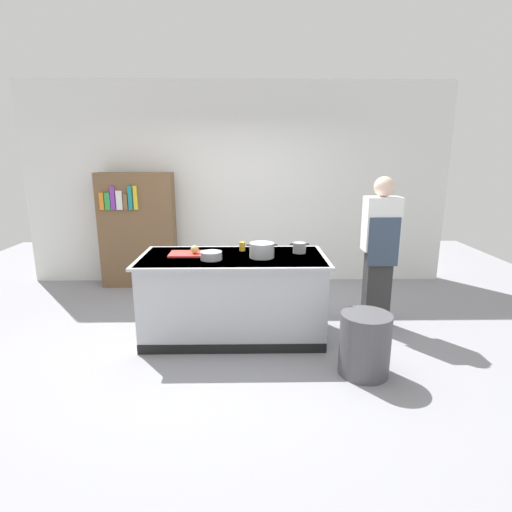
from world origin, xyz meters
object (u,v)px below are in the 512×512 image
(onion, at_px, (195,250))
(mixing_bowl, at_px, (211,256))
(bookshelf, at_px, (138,230))
(trash_bin, at_px, (365,344))
(sauce_pan, at_px, (299,248))
(juice_cup, at_px, (242,246))
(stock_pot, at_px, (262,250))
(person_chef, at_px, (380,249))

(onion, height_order, mixing_bowl, onion)
(bookshelf, bearing_deg, trash_bin, -44.43)
(sauce_pan, distance_m, mixing_bowl, 0.98)
(bookshelf, bearing_deg, juice_cup, -44.48)
(juice_cup, bearing_deg, trash_bin, -44.35)
(onion, distance_m, stock_pot, 0.72)
(mixing_bowl, xyz_separation_m, person_chef, (1.86, 0.38, -0.03))
(stock_pot, height_order, bookshelf, bookshelf)
(sauce_pan, height_order, mixing_bowl, sauce_pan)
(onion, relative_size, person_chef, 0.05)
(onion, relative_size, bookshelf, 0.05)
(mixing_bowl, height_order, juice_cup, juice_cup)
(person_chef, bearing_deg, bookshelf, 72.22)
(onion, bearing_deg, person_chef, 5.50)
(mixing_bowl, xyz_separation_m, bookshelf, (-1.27, 1.94, -0.09))
(sauce_pan, bearing_deg, stock_pot, -155.03)
(mixing_bowl, bearing_deg, bookshelf, 123.17)
(stock_pot, distance_m, trash_bin, 1.38)
(onion, height_order, sauce_pan, sauce_pan)
(stock_pot, relative_size, bookshelf, 0.19)
(person_chef, bearing_deg, stock_pot, 111.26)
(juice_cup, height_order, person_chef, person_chef)
(trash_bin, bearing_deg, bookshelf, 135.57)
(mixing_bowl, relative_size, trash_bin, 0.38)
(mixing_bowl, xyz_separation_m, trash_bin, (1.43, -0.70, -0.65))
(juice_cup, bearing_deg, person_chef, -0.29)
(trash_bin, relative_size, person_chef, 0.33)
(stock_pot, xyz_separation_m, trash_bin, (0.91, -0.79, -0.69))
(juice_cup, xyz_separation_m, bookshelf, (-1.58, 1.55, -0.10))
(person_chef, bearing_deg, sauce_pan, 105.06)
(stock_pot, relative_size, person_chef, 0.19)
(juice_cup, xyz_separation_m, trash_bin, (1.11, -1.09, -0.66))
(onion, distance_m, juice_cup, 0.54)
(onion, relative_size, mixing_bowl, 0.40)
(bookshelf, bearing_deg, sauce_pan, -36.98)
(juice_cup, bearing_deg, stock_pot, -55.58)
(onion, relative_size, sauce_pan, 0.42)
(juice_cup, height_order, bookshelf, bookshelf)
(sauce_pan, distance_m, juice_cup, 0.64)
(onion, height_order, bookshelf, bookshelf)
(sauce_pan, distance_m, trash_bin, 1.28)
(onion, bearing_deg, juice_cup, 22.11)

